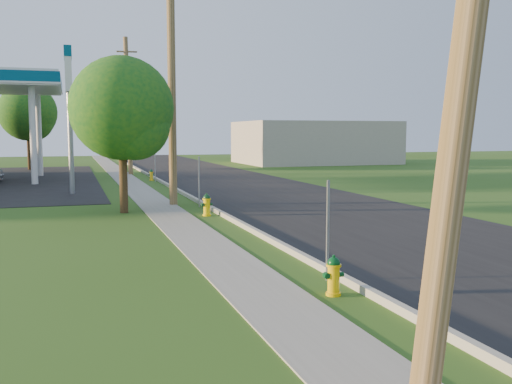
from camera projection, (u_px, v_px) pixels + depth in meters
ground_plane at (450, 363)px, 7.26m from camera, size 140.00×140.00×0.00m
road at (371, 225)px, 18.10m from camera, size 8.00×120.00×0.02m
curb at (251, 229)px, 16.86m from camera, size 0.15×120.00×0.15m
sidewalk at (193, 235)px, 16.33m from camera, size 1.50×120.00×0.03m
utility_pole_mid at (172, 81)px, 22.64m from camera, size 1.40×0.32×9.80m
utility_pole_far at (128, 106)px, 39.68m from camera, size 1.40×0.32×9.50m
sign_post_near at (328, 231)px, 11.20m from camera, size 0.05×0.04×2.00m
sign_post_mid at (199, 182)px, 22.37m from camera, size 0.05×0.04×2.00m
sign_post_far at (155, 165)px, 33.90m from camera, size 0.05×0.04×2.00m
price_pylon at (69, 79)px, 26.59m from camera, size 0.34×2.04×6.85m
distant_building at (314, 142)px, 55.15m from camera, size 14.00×10.00×4.00m
tree_verge at (125, 112)px, 20.49m from camera, size 3.75×3.75×5.68m
tree_lot at (29, 114)px, 44.63m from camera, size 4.47×4.47×6.78m
hydrant_near at (334, 276)px, 10.23m from camera, size 0.38×0.34×0.74m
hydrant_mid at (207, 205)px, 20.05m from camera, size 0.42×0.37×0.81m
hydrant_far at (151, 175)px, 35.00m from camera, size 0.36×0.32×0.70m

